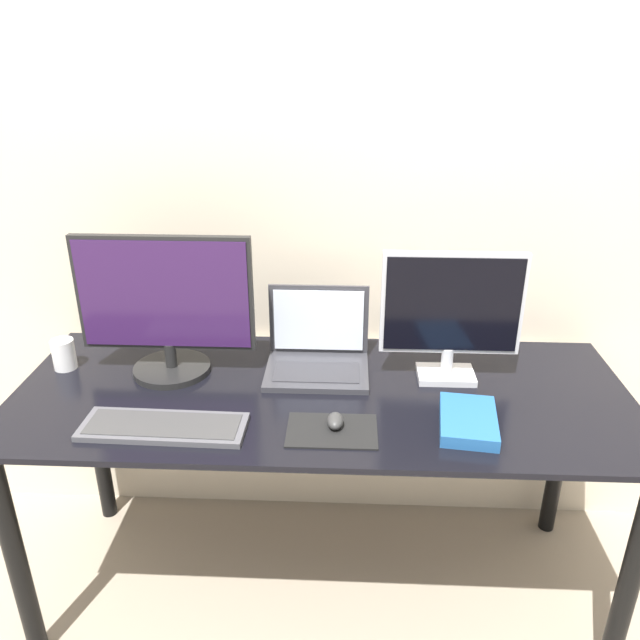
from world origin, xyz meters
The scene contains 10 objects.
wall_back centered at (0.00, 0.80, 1.25)m, with size 7.00×0.05×2.50m.
desk centered at (0.00, 0.37, 0.65)m, with size 1.83×0.73×0.76m.
monitor_left centered at (-0.47, 0.47, 0.98)m, with size 0.53×0.24×0.44m.
monitor_right centered at (0.38, 0.47, 0.98)m, with size 0.42×0.12×0.40m.
laptop centered at (-0.02, 0.51, 0.82)m, with size 0.32×0.25×0.25m.
keyboard centered at (-0.41, 0.15, 0.77)m, with size 0.44×0.16×0.02m.
mousepad centered at (0.04, 0.16, 0.77)m, with size 0.24×0.16×0.00m.
mouse centered at (0.05, 0.17, 0.79)m, with size 0.04×0.07×0.04m.
book centered at (0.40, 0.20, 0.78)m, with size 0.18×0.24×0.04m.
mug centered at (-0.82, 0.47, 0.81)m, with size 0.07×0.07×0.10m.
Camera 1 is at (0.07, -1.24, 1.71)m, focal length 35.00 mm.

